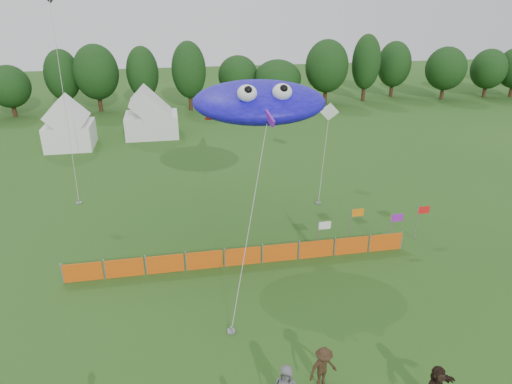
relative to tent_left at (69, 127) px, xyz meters
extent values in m
cylinder|color=#382314|center=(-8.54, 13.30, -0.91)|extent=(0.50, 0.50, 1.91)
ellipsoid|color=black|center=(-8.54, 13.30, 1.59)|extent=(4.61, 4.61, 4.30)
cylinder|color=#382314|center=(-3.03, 15.01, -0.68)|extent=(0.50, 0.50, 2.38)
ellipsoid|color=black|center=(-3.03, 15.01, 2.43)|extent=(4.09, 4.09, 5.35)
cylinder|color=#382314|center=(0.95, 14.18, -0.58)|extent=(0.50, 0.50, 2.57)
ellipsoid|color=black|center=(0.95, 14.18, 2.78)|extent=(5.20, 5.20, 5.79)
cylinder|color=#382314|center=(6.26, 14.12, -0.63)|extent=(0.50, 0.50, 2.46)
ellipsoid|color=black|center=(6.26, 14.12, 2.58)|extent=(3.78, 3.78, 5.55)
cylinder|color=#382314|center=(11.71, 12.72, -0.53)|extent=(0.50, 0.50, 2.66)
ellipsoid|color=black|center=(11.71, 12.72, 2.95)|extent=(4.05, 4.05, 5.99)
cylinder|color=#382314|center=(17.98, 15.32, -0.87)|extent=(0.50, 0.50, 1.98)
ellipsoid|color=black|center=(17.98, 15.32, 1.71)|extent=(5.06, 5.06, 4.46)
cylinder|color=#382314|center=(22.69, 13.36, -0.94)|extent=(0.50, 0.50, 1.86)
ellipsoid|color=black|center=(22.69, 13.36, 1.49)|extent=(5.86, 5.86, 4.18)
cylinder|color=#382314|center=(28.97, 13.17, -0.56)|extent=(0.50, 0.50, 2.62)
ellipsoid|color=black|center=(28.97, 13.17, 2.86)|extent=(5.41, 5.41, 5.89)
cylinder|color=#382314|center=(34.48, 13.79, -0.47)|extent=(0.50, 0.50, 2.78)
ellipsoid|color=black|center=(34.48, 13.79, 3.16)|extent=(3.67, 3.67, 6.26)
cylinder|color=#382314|center=(39.37, 15.68, -0.66)|extent=(0.50, 0.50, 2.42)
ellipsoid|color=black|center=(39.37, 15.68, 2.50)|extent=(4.46, 4.46, 5.44)
cylinder|color=#382314|center=(45.39, 12.93, -0.75)|extent=(0.50, 0.50, 2.24)
ellipsoid|color=black|center=(45.39, 12.93, 2.17)|extent=(5.26, 5.26, 5.03)
cylinder|color=#382314|center=(51.79, 12.95, -0.81)|extent=(0.50, 0.50, 2.10)
ellipsoid|color=black|center=(51.79, 12.95, 1.93)|extent=(4.74, 4.74, 4.73)
cylinder|color=#382314|center=(55.54, 12.49, -0.78)|extent=(0.50, 0.50, 2.16)
cube|color=white|center=(0.00, 0.00, -0.74)|extent=(4.11, 4.11, 2.26)
cube|color=silver|center=(7.34, 2.41, -0.75)|extent=(5.06, 4.05, 2.23)
cube|color=#DD500C|center=(4.45, -22.77, -1.36)|extent=(1.90, 0.06, 1.00)
cube|color=#DD500C|center=(6.45, -22.77, -1.36)|extent=(1.90, 0.06, 1.00)
cube|color=#DD500C|center=(8.45, -22.77, -1.36)|extent=(1.90, 0.06, 1.00)
cube|color=#DD500C|center=(10.45, -22.77, -1.36)|extent=(1.90, 0.06, 1.00)
cube|color=#DD500C|center=(12.45, -22.77, -1.36)|extent=(1.90, 0.06, 1.00)
cube|color=#DD500C|center=(14.45, -22.77, -1.36)|extent=(1.90, 0.06, 1.00)
cube|color=#DD500C|center=(16.45, -22.77, -1.36)|extent=(1.90, 0.06, 1.00)
cube|color=#DD500C|center=(18.45, -22.77, -1.36)|extent=(1.90, 0.06, 1.00)
cube|color=#DD500C|center=(20.45, -22.77, -1.36)|extent=(1.90, 0.06, 1.00)
cylinder|color=gray|center=(16.70, -22.21, -0.96)|extent=(0.06, 0.06, 1.81)
cube|color=white|center=(17.05, -22.21, -0.28)|extent=(0.70, 0.02, 0.45)
cylinder|color=gray|center=(18.70, -21.86, -0.74)|extent=(0.06, 0.06, 2.24)
cube|color=orange|center=(19.05, -21.86, 0.15)|extent=(0.70, 0.02, 0.45)
cylinder|color=gray|center=(20.70, -22.58, -0.82)|extent=(0.06, 0.06, 2.09)
cube|color=purple|center=(21.05, -22.58, 0.00)|extent=(0.70, 0.02, 0.45)
cylinder|color=gray|center=(22.70, -21.85, -0.84)|extent=(0.06, 0.06, 2.04)
cube|color=red|center=(23.05, -21.85, -0.05)|extent=(0.70, 0.02, 0.45)
imported|color=#332214|center=(13.99, -31.31, -1.01)|extent=(1.23, 0.90, 1.72)
ellipsoid|color=#1C10EB|center=(13.79, -20.17, 6.17)|extent=(7.78, 6.51, 2.40)
sphere|color=white|center=(12.93, -21.65, 6.91)|extent=(0.96, 0.96, 0.96)
sphere|color=white|center=(14.65, -21.65, 6.91)|extent=(0.96, 0.96, 0.96)
ellipsoid|color=#B81009|center=(11.96, -19.94, 5.54)|extent=(2.01, 0.88, 0.31)
ellipsoid|color=#B81009|center=(15.62, -19.94, 5.54)|extent=(2.01, 0.88, 0.31)
cube|color=purple|center=(13.79, -22.80, 5.94)|extent=(0.37, 0.96, 0.70)
cylinder|color=#A5A5A5|center=(12.46, -25.15, 2.00)|extent=(2.70, 5.47, 7.75)
cube|color=gray|center=(11.13, -27.87, -1.81)|extent=(0.30, 0.30, 0.10)
cube|color=white|center=(20.92, -11.08, 3.15)|extent=(1.41, 0.39, 1.41)
cylinder|color=#A5A5A5|center=(19.81, -13.64, 0.64)|extent=(2.26, 5.15, 5.04)
cube|color=gray|center=(18.70, -16.20, -1.81)|extent=(0.30, 0.30, 0.10)
cylinder|color=#A5A5A5|center=(2.32, -10.75, 4.61)|extent=(0.80, 4.94, 12.96)
cube|color=gray|center=(2.70, -13.20, -1.81)|extent=(0.30, 0.30, 0.10)
camera|label=1|loc=(9.35, -43.04, 11.25)|focal=32.00mm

